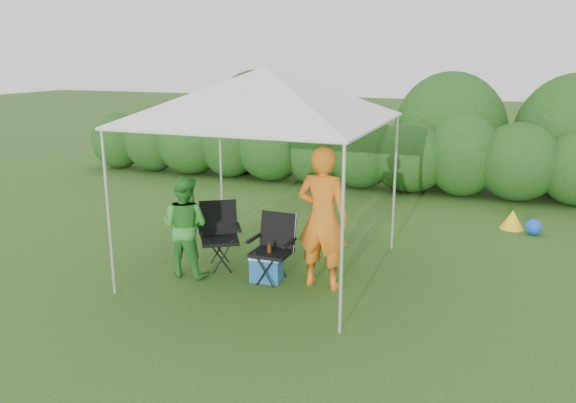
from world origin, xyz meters
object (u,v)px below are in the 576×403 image
(canopy, at_px, (266,95))
(chair_left, at_px, (219,231))
(cooler, at_px, (267,268))
(woman, at_px, (185,226))
(man, at_px, (322,218))
(chair_right, at_px, (274,243))

(canopy, xyz_separation_m, chair_left, (-0.69, -0.14, -1.93))
(chair_left, bearing_deg, cooler, -49.82)
(woman, bearing_deg, chair_left, -119.94)
(chair_left, xyz_separation_m, man, (1.61, -0.19, 0.41))
(chair_right, height_order, chair_left, chair_left)
(chair_right, xyz_separation_m, chair_left, (-0.92, 0.18, 0.02))
(canopy, distance_m, man, 1.81)
(chair_left, relative_size, cooler, 2.12)
(man, bearing_deg, woman, 11.69)
(canopy, xyz_separation_m, chair_right, (0.24, -0.32, -1.95))
(woman, distance_m, cooler, 1.26)
(cooler, bearing_deg, canopy, 105.83)
(canopy, bearing_deg, man, -19.90)
(woman, xyz_separation_m, cooler, (1.12, 0.19, -0.52))
(chair_left, height_order, cooler, chair_left)
(canopy, height_order, woman, canopy)
(chair_right, height_order, woman, woman)
(chair_left, height_order, man, man)
(canopy, height_order, cooler, canopy)
(canopy, relative_size, cooler, 6.96)
(chair_right, relative_size, cooler, 2.03)
(canopy, relative_size, man, 1.65)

